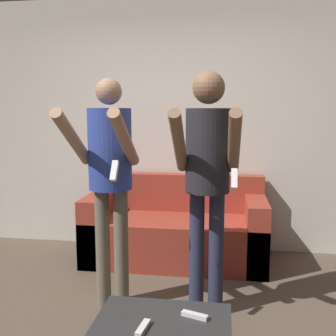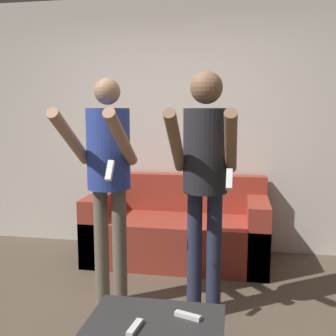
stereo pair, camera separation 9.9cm
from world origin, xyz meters
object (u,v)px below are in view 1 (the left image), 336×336
object	(u,v)px
couch	(176,231)
coffee_table	(162,329)
remote_near	(143,328)
person_standing_left	(110,168)
remote_far	(195,315)
person_standing_right	(207,166)

from	to	relation	value
couch	coffee_table	bearing A→B (deg)	-84.96
couch	remote_near	bearing A→B (deg)	-87.74
person_standing_left	coffee_table	distance (m)	1.22
remote_far	coffee_table	bearing A→B (deg)	-158.37
couch	remote_near	distance (m)	1.97
person_standing_right	coffee_table	bearing A→B (deg)	-103.51
coffee_table	remote_near	world-z (taller)	remote_near
remote_near	remote_far	distance (m)	0.31
couch	remote_far	world-z (taller)	couch
person_standing_left	remote_far	world-z (taller)	person_standing_left
couch	coffee_table	world-z (taller)	couch
remote_near	remote_far	xyz separation A→B (m)	(0.26, 0.17, 0.00)
remote_near	person_standing_right	bearing A→B (deg)	72.75
coffee_table	remote_near	xyz separation A→B (m)	(-0.09, -0.10, 0.06)
remote_near	person_standing_left	bearing A→B (deg)	115.73
person_standing_right	coffee_table	world-z (taller)	person_standing_right
couch	person_standing_left	xyz separation A→B (m)	(-0.36, -1.06, 0.79)
person_standing_left	remote_far	size ratio (longest dim) A/B	11.31
person_standing_right	coffee_table	size ratio (longest dim) A/B	2.40
couch	coffee_table	xyz separation A→B (m)	(0.16, -1.87, 0.03)
coffee_table	person_standing_right	bearing A→B (deg)	76.49
couch	person_standing_left	size ratio (longest dim) A/B	1.02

